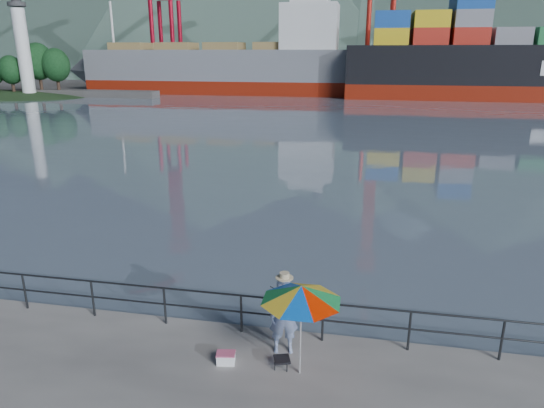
{
  "coord_description": "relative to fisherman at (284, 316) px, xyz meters",
  "views": [
    {
      "loc": [
        3.77,
        -8.5,
        6.64
      ],
      "look_at": [
        0.93,
        6.0,
        2.0
      ],
      "focal_mm": 32.0,
      "sensor_mm": 36.0,
      "label": 1
    }
  ],
  "objects": [
    {
      "name": "bulk_carrier",
      "position": [
        -21.44,
        73.25,
        3.28
      ],
      "size": [
        46.91,
        8.12,
        14.5
      ],
      "color": "maroon",
      "rests_on": "ground"
    },
    {
      "name": "beach_umbrella",
      "position": [
        0.48,
        -0.74,
        1.0
      ],
      "size": [
        2.22,
        2.22,
        2.1
      ],
      "color": "white",
      "rests_on": "ground"
    },
    {
      "name": "guardrail",
      "position": [
        -2.17,
        0.6,
        -0.4
      ],
      "size": [
        22.0,
        0.06,
        1.03
      ],
      "color": "#2D3033",
      "rests_on": "ground"
    },
    {
      "name": "fishing_rod",
      "position": [
        -0.19,
        1.06,
        -0.92
      ],
      "size": [
        0.32,
        1.87,
        1.33
      ],
      "primitive_type": "cylinder",
      "rotation": [
        0.96,
        0.0,
        -0.16
      ],
      "color": "black",
      "rests_on": "ground"
    },
    {
      "name": "harbor_water",
      "position": [
        -2.17,
        128.9,
        -0.92
      ],
      "size": [
        500.0,
        280.0,
        0.0
      ],
      "primitive_type": "cube",
      "color": "slate",
      "rests_on": "ground"
    },
    {
      "name": "container_stacks",
      "position": [
        30.66,
        92.87,
        2.15
      ],
      "size": [
        58.0,
        8.4,
        7.8
      ],
      "color": "#194CA5",
      "rests_on": "ground"
    },
    {
      "name": "far_dock",
      "position": [
        7.83,
        91.9,
        -0.92
      ],
      "size": [
        200.0,
        40.0,
        0.4
      ],
      "primitive_type": "cube",
      "color": "#514F4C",
      "rests_on": "ground"
    },
    {
      "name": "folding_stool",
      "position": [
        0.06,
        -0.62,
        -0.8
      ],
      "size": [
        0.43,
        0.43,
        0.23
      ],
      "color": "black",
      "rests_on": "ground"
    },
    {
      "name": "lighthouse_islet",
      "position": [
        -57.14,
        60.89,
        -0.66
      ],
      "size": [
        48.0,
        26.4,
        19.2
      ],
      "color": "#263F1E",
      "rests_on": "ground"
    },
    {
      "name": "cooler_bag",
      "position": [
        -1.19,
        -0.71,
        -0.81
      ],
      "size": [
        0.44,
        0.33,
        0.23
      ],
      "primitive_type": "cube",
      "rotation": [
        0.0,
        0.0,
        0.17
      ],
      "color": "white",
      "rests_on": "ground"
    },
    {
      "name": "fisherman",
      "position": [
        0.0,
        0.0,
        0.0
      ],
      "size": [
        0.76,
        0.59,
        1.85
      ],
      "primitive_type": "imported",
      "rotation": [
        0.0,
        0.0,
        0.23
      ],
      "color": "navy",
      "rests_on": "ground"
    }
  ]
}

